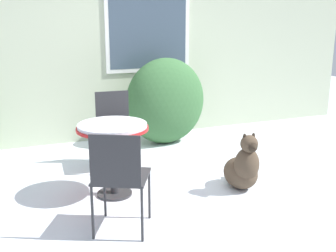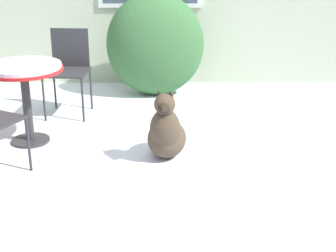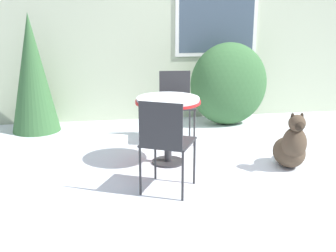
# 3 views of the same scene
# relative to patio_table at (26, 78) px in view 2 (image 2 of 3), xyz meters

# --- Properties ---
(ground_plane) EXTENTS (16.00, 16.00, 0.00)m
(ground_plane) POSITION_rel_patio_table_xyz_m (0.85, -0.04, -0.66)
(ground_plane) COLOR silver
(shrub_left) EXTENTS (1.22, 0.68, 1.29)m
(shrub_left) POSITION_rel_patio_table_xyz_m (1.22, 1.58, -0.01)
(shrub_left) COLOR #386638
(shrub_left) RESTS_ON ground_plane
(patio_table) EXTENTS (0.75, 0.75, 0.80)m
(patio_table) POSITION_rel_patio_table_xyz_m (0.00, 0.00, 0.00)
(patio_table) COLOR #2D2D30
(patio_table) RESTS_ON ground_plane
(patio_chair_near_table) EXTENTS (0.50, 0.50, 0.95)m
(patio_chair_near_table) POSITION_rel_patio_table_xyz_m (0.25, 0.88, -0.11)
(patio_chair_near_table) COLOR #2D2D30
(patio_chair_near_table) RESTS_ON ground_plane
(dog) EXTENTS (0.41, 0.67, 0.68)m
(dog) POSITION_rel_patio_table_xyz_m (1.37, -0.38, -0.41)
(dog) COLOR #4C3D2D
(dog) RESTS_ON ground_plane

